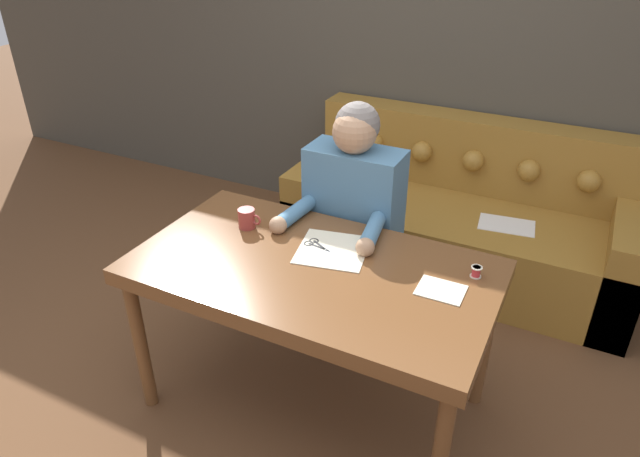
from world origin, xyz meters
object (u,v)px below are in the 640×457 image
scissors (320,247)px  thread_spool (476,272)px  mug (247,218)px  dining_table (313,280)px  person (352,227)px  couch (461,221)px

scissors → thread_spool: size_ratio=5.36×
scissors → thread_spool: thread_spool is taller
scissors → mug: mug is taller
scissors → mug: (-0.37, 0.01, 0.04)m
scissors → thread_spool: bearing=7.3°
dining_table → scissors: scissors is taller
dining_table → thread_spool: size_ratio=32.60×
person → thread_spool: 0.75m
couch → mug: bearing=-117.5°
person → thread_spool: person is taller
mug → thread_spool: (1.01, 0.07, -0.02)m
couch → person: person is taller
person → thread_spool: size_ratio=28.33×
dining_table → thread_spool: bearing=19.5°
person → scissors: bearing=-86.4°
couch → person: (-0.34, -0.93, 0.34)m
dining_table → thread_spool: (0.61, 0.21, 0.10)m
dining_table → thread_spool: 0.65m
couch → scissors: bearing=-103.2°
mug → thread_spool: bearing=4.1°
couch → scissors: couch is taller
couch → thread_spool: size_ratio=45.20×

